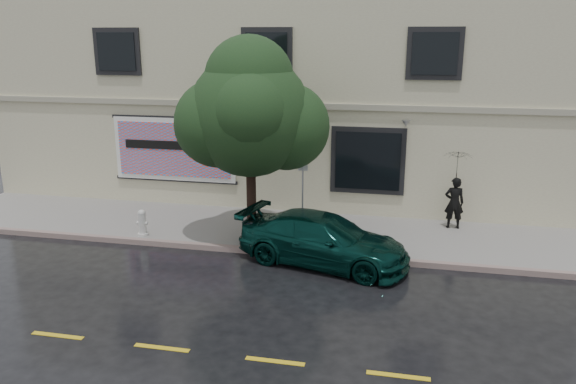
% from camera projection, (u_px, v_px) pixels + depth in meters
% --- Properties ---
extents(ground, '(90.00, 90.00, 0.00)m').
position_uv_depth(ground, '(221.00, 274.00, 13.91)').
color(ground, black).
rests_on(ground, ground).
extents(sidewalk, '(20.00, 3.50, 0.15)m').
position_uv_depth(sidewalk, '(255.00, 229.00, 16.95)').
color(sidewalk, gray).
rests_on(sidewalk, ground).
extents(curb, '(20.00, 0.18, 0.16)m').
position_uv_depth(curb, '(238.00, 249.00, 15.30)').
color(curb, gray).
rests_on(curb, ground).
extents(road_marking, '(19.00, 0.12, 0.01)m').
position_uv_depth(road_marking, '(162.00, 348.00, 10.61)').
color(road_marking, gold).
rests_on(road_marking, ground).
extents(building, '(20.00, 8.12, 7.00)m').
position_uv_depth(building, '(293.00, 95.00, 21.44)').
color(building, beige).
rests_on(building, ground).
extents(billboard, '(4.30, 0.16, 2.20)m').
position_uv_depth(billboard, '(174.00, 149.00, 18.63)').
color(billboard, white).
rests_on(billboard, ground).
extents(car, '(4.77, 2.99, 1.29)m').
position_uv_depth(car, '(324.00, 240.00, 14.39)').
color(car, '#072B26').
rests_on(car, ground).
extents(pedestrian, '(0.60, 0.42, 1.56)m').
position_uv_depth(pedestrian, '(454.00, 203.00, 16.59)').
color(pedestrian, black).
rests_on(pedestrian, sidewalk).
extents(umbrella, '(0.94, 0.94, 0.66)m').
position_uv_depth(umbrella, '(457.00, 166.00, 16.29)').
color(umbrella, black).
rests_on(umbrella, pedestrian).
extents(street_tree, '(3.29, 3.29, 5.14)m').
position_uv_depth(street_tree, '(250.00, 116.00, 14.96)').
color(street_tree, black).
rests_on(street_tree, sidewalk).
extents(fire_hydrant, '(0.32, 0.30, 0.78)m').
position_uv_depth(fire_hydrant, '(142.00, 223.00, 16.05)').
color(fire_hydrant, silver).
rests_on(fire_hydrant, sidewalk).
extents(sign_pole, '(0.28, 0.05, 2.29)m').
position_uv_depth(sign_pole, '(303.00, 187.00, 15.90)').
color(sign_pole, '#9D9FA6').
rests_on(sign_pole, sidewalk).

